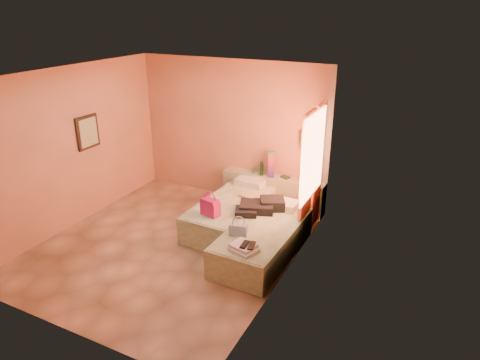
{
  "coord_description": "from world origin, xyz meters",
  "views": [
    {
      "loc": [
        3.79,
        -5.05,
        3.75
      ],
      "look_at": [
        0.87,
        0.85,
        1.02
      ],
      "focal_mm": 32.0,
      "sensor_mm": 36.0,
      "label": 1
    }
  ],
  "objects_px": {
    "headboard_ledge": "(273,192)",
    "bed_left": "(231,213)",
    "flower_vase": "(308,176)",
    "towel_stack": "(244,248)",
    "water_bottle": "(262,169)",
    "green_book": "(285,177)",
    "magenta_handbag": "(210,207)",
    "blue_handbag": "(238,230)",
    "bed_right": "(263,241)"
  },
  "relations": [
    {
      "from": "headboard_ledge",
      "to": "bed_right",
      "type": "distance_m",
      "value": 1.78
    },
    {
      "from": "water_bottle",
      "to": "blue_handbag",
      "type": "xyz_separation_m",
      "value": [
        0.52,
        -2.05,
        -0.2
      ]
    },
    {
      "from": "flower_vase",
      "to": "magenta_handbag",
      "type": "distance_m",
      "value": 2.04
    },
    {
      "from": "bed_right",
      "to": "towel_stack",
      "type": "distance_m",
      "value": 0.82
    },
    {
      "from": "green_book",
      "to": "flower_vase",
      "type": "bearing_deg",
      "value": 18.48
    },
    {
      "from": "flower_vase",
      "to": "magenta_handbag",
      "type": "bearing_deg",
      "value": -123.26
    },
    {
      "from": "headboard_ledge",
      "to": "flower_vase",
      "type": "bearing_deg",
      "value": 1.3
    },
    {
      "from": "towel_stack",
      "to": "bed_left",
      "type": "bearing_deg",
      "value": 123.45
    },
    {
      "from": "bed_left",
      "to": "flower_vase",
      "type": "distance_m",
      "value": 1.6
    },
    {
      "from": "headboard_ledge",
      "to": "towel_stack",
      "type": "bearing_deg",
      "value": -77.22
    },
    {
      "from": "water_bottle",
      "to": "green_book",
      "type": "bearing_deg",
      "value": 8.89
    },
    {
      "from": "blue_handbag",
      "to": "bed_right",
      "type": "bearing_deg",
      "value": 45.26
    },
    {
      "from": "bed_left",
      "to": "magenta_handbag",
      "type": "relative_size",
      "value": 6.36
    },
    {
      "from": "bed_right",
      "to": "green_book",
      "type": "height_order",
      "value": "green_book"
    },
    {
      "from": "headboard_ledge",
      "to": "towel_stack",
      "type": "distance_m",
      "value": 2.54
    },
    {
      "from": "headboard_ledge",
      "to": "bed_left",
      "type": "bearing_deg",
      "value": -109.65
    },
    {
      "from": "bed_left",
      "to": "water_bottle",
      "type": "bearing_deg",
      "value": 83.57
    },
    {
      "from": "towel_stack",
      "to": "bed_right",
      "type": "bearing_deg",
      "value": 92.53
    },
    {
      "from": "bed_left",
      "to": "green_book",
      "type": "relative_size",
      "value": 11.71
    },
    {
      "from": "green_book",
      "to": "blue_handbag",
      "type": "relative_size",
      "value": 0.62
    },
    {
      "from": "flower_vase",
      "to": "magenta_handbag",
      "type": "height_order",
      "value": "flower_vase"
    },
    {
      "from": "bed_right",
      "to": "headboard_ledge",
      "type": "bearing_deg",
      "value": 108.56
    },
    {
      "from": "water_bottle",
      "to": "towel_stack",
      "type": "bearing_deg",
      "value": -71.88
    },
    {
      "from": "green_book",
      "to": "blue_handbag",
      "type": "distance_m",
      "value": 2.12
    },
    {
      "from": "bed_left",
      "to": "green_book",
      "type": "distance_m",
      "value": 1.31
    },
    {
      "from": "bed_right",
      "to": "green_book",
      "type": "xyz_separation_m",
      "value": [
        -0.3,
        1.74,
        0.41
      ]
    },
    {
      "from": "bed_right",
      "to": "blue_handbag",
      "type": "height_order",
      "value": "blue_handbag"
    },
    {
      "from": "towel_stack",
      "to": "blue_handbag",
      "type": "bearing_deg",
      "value": 125.9
    },
    {
      "from": "green_book",
      "to": "blue_handbag",
      "type": "xyz_separation_m",
      "value": [
        0.05,
        -2.12,
        -0.08
      ]
    },
    {
      "from": "bed_left",
      "to": "towel_stack",
      "type": "distance_m",
      "value": 1.72
    },
    {
      "from": "bed_right",
      "to": "magenta_handbag",
      "type": "relative_size",
      "value": 6.36
    },
    {
      "from": "flower_vase",
      "to": "towel_stack",
      "type": "height_order",
      "value": "flower_vase"
    },
    {
      "from": "bed_right",
      "to": "flower_vase",
      "type": "bearing_deg",
      "value": 85.85
    },
    {
      "from": "bed_left",
      "to": "water_bottle",
      "type": "height_order",
      "value": "water_bottle"
    },
    {
      "from": "headboard_ledge",
      "to": "flower_vase",
      "type": "height_order",
      "value": "flower_vase"
    },
    {
      "from": "blue_handbag",
      "to": "green_book",
      "type": "bearing_deg",
      "value": 79.04
    },
    {
      "from": "bed_left",
      "to": "towel_stack",
      "type": "height_order",
      "value": "towel_stack"
    },
    {
      "from": "headboard_ledge",
      "to": "blue_handbag",
      "type": "distance_m",
      "value": 2.12
    },
    {
      "from": "green_book",
      "to": "towel_stack",
      "type": "xyz_separation_m",
      "value": [
        0.33,
        -2.5,
        -0.11
      ]
    },
    {
      "from": "headboard_ledge",
      "to": "bed_left",
      "type": "distance_m",
      "value": 1.12
    },
    {
      "from": "headboard_ledge",
      "to": "water_bottle",
      "type": "xyz_separation_m",
      "value": [
        -0.24,
        -0.04,
        0.46
      ]
    },
    {
      "from": "headboard_ledge",
      "to": "green_book",
      "type": "distance_m",
      "value": 0.41
    },
    {
      "from": "bed_right",
      "to": "magenta_handbag",
      "type": "xyz_separation_m",
      "value": [
        -0.95,
        0.01,
        0.4
      ]
    },
    {
      "from": "green_book",
      "to": "flower_vase",
      "type": "distance_m",
      "value": 0.48
    },
    {
      "from": "bed_right",
      "to": "blue_handbag",
      "type": "xyz_separation_m",
      "value": [
        -0.24,
        -0.38,
        0.34
      ]
    },
    {
      "from": "water_bottle",
      "to": "green_book",
      "type": "relative_size",
      "value": 1.57
    },
    {
      "from": "flower_vase",
      "to": "towel_stack",
      "type": "bearing_deg",
      "value": -93.07
    },
    {
      "from": "bed_left",
      "to": "flower_vase",
      "type": "relative_size",
      "value": 7.88
    },
    {
      "from": "bed_left",
      "to": "green_book",
      "type": "height_order",
      "value": "green_book"
    },
    {
      "from": "magenta_handbag",
      "to": "towel_stack",
      "type": "bearing_deg",
      "value": -25.42
    }
  ]
}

